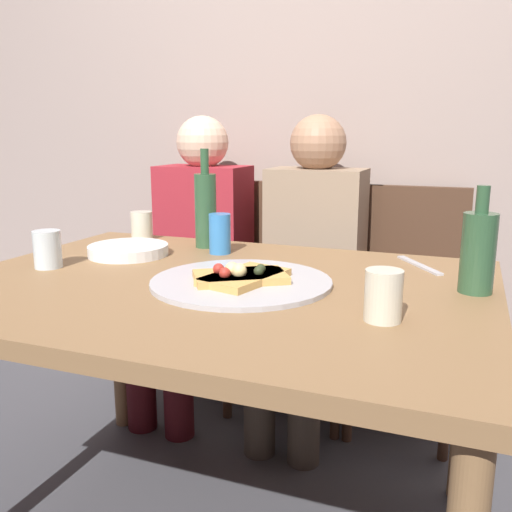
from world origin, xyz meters
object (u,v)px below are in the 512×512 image
pizza_tray (241,282)px  plate_stack (128,250)px  guest_in_beanie (309,259)px  tumbler_near (383,296)px  pizza_slice_last (239,276)px  wine_bottle (206,209)px  chair_middle (319,282)px  chair_left (211,271)px  tumbler_far (47,249)px  wine_glass (142,226)px  soda_can (220,234)px  dining_table (216,312)px  guest_in_sweater (195,249)px  pizza_slice_extra (244,276)px  beer_bottle (478,251)px  chair_right (404,290)px  table_knife (419,265)px

pizza_tray → plate_stack: 0.48m
guest_in_beanie → tumbler_near: bearing=114.1°
pizza_slice_last → tumbler_near: tumbler_near is taller
pizza_tray → wine_bottle: (-0.28, 0.38, 0.12)m
guest_in_beanie → chair_middle: bearing=-90.0°
wine_bottle → chair_left: wine_bottle is taller
pizza_tray → tumbler_far: (-0.56, -0.03, 0.05)m
wine_glass → soda_can: bearing=-16.8°
dining_table → tumbler_far: tumbler_far is taller
chair_middle → guest_in_beanie: bearing=90.0°
chair_left → guest_in_sweater: guest_in_sweater is taller
pizza_slice_extra → chair_middle: size_ratio=0.27×
tumbler_near → guest_in_beanie: (-0.40, 0.89, -0.15)m
wine_bottle → chair_middle: size_ratio=0.35×
pizza_tray → wine_glass: size_ratio=4.55×
wine_bottle → chair_middle: 0.67m
beer_bottle → chair_right: 0.86m
tumbler_far → table_knife: size_ratio=0.47×
pizza_tray → tumbler_near: size_ratio=4.32×
guest_in_sweater → guest_in_beanie: (0.48, 0.00, 0.00)m
table_knife → chair_middle: size_ratio=0.24×
plate_stack → chair_middle: size_ratio=0.27×
beer_bottle → chair_middle: 1.01m
beer_bottle → plate_stack: bearing=177.3°
pizza_slice_last → wine_bottle: bearing=125.8°
tumbler_far → plate_stack: tumbler_far is taller
tumbler_far → chair_left: size_ratio=0.11×
pizza_slice_extra → plate_stack: (-0.46, 0.19, -0.01)m
pizza_slice_extra → tumbler_near: (0.35, -0.14, 0.03)m
tumbler_near → chair_middle: size_ratio=0.11×
dining_table → wine_bottle: size_ratio=4.27×
table_knife → pizza_tray: bearing=98.1°
chair_middle → chair_right: same height
wine_bottle → tumbler_near: (0.64, -0.52, -0.07)m
chair_right → pizza_slice_extra: bearing=72.4°
beer_bottle → guest_in_sweater: guest_in_sweater is taller
pizza_slice_extra → guest_in_beanie: bearing=93.6°
beer_bottle → guest_in_sweater: 1.23m
chair_right → pizza_tray: bearing=71.6°
plate_stack → table_knife: bearing=11.6°
wine_bottle → tumbler_near: bearing=-39.1°
pizza_slice_extra → guest_in_sweater: size_ratio=0.21×
pizza_slice_last → pizza_slice_extra: 0.01m
dining_table → pizza_slice_last: pizza_slice_last is taller
wine_glass → guest_in_sweater: 0.37m
tumbler_near → tumbler_far: size_ratio=1.00×
wine_bottle → table_knife: size_ratio=1.43×
pizza_slice_last → plate_stack: (-0.44, 0.19, -0.01)m
pizza_slice_last → chair_left: size_ratio=0.28×
soda_can → guest_in_sweater: (-0.32, 0.44, -0.16)m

